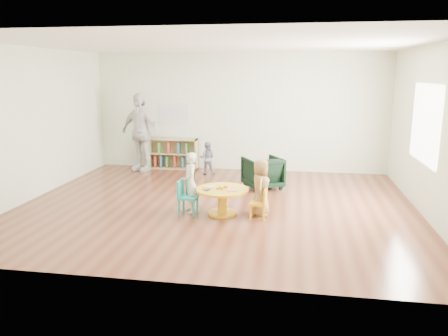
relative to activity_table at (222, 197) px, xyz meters
name	(u,v)px	position (x,y,z in m)	size (l,w,h in m)	color
room	(217,99)	(-0.17, 0.49, 1.59)	(7.10, 7.00, 2.80)	#5C2C1D
activity_table	(222,197)	(0.00, 0.00, 0.00)	(0.88, 0.88, 0.49)	#EBAF13
kid_chair_left	(186,196)	(-0.61, -0.07, 0.01)	(0.33, 0.33, 0.58)	teal
kid_chair_right	(260,203)	(0.65, -0.12, -0.04)	(0.29, 0.29, 0.50)	#EBAF13
bookshelf	(173,154)	(-1.80, 3.34, 0.06)	(1.20, 0.30, 0.75)	tan
alphabet_poster	(174,113)	(-1.78, 3.47, 1.04)	(0.74, 0.01, 0.54)	white
armchair	(263,173)	(0.54, 1.81, 0.02)	(0.70, 0.72, 0.65)	black
child_left	(190,183)	(-0.56, 0.04, 0.21)	(0.37, 0.25, 1.03)	silver
child_right	(261,188)	(0.64, 0.06, 0.17)	(0.46, 0.30, 0.95)	yellow
toddler	(207,158)	(-0.84, 2.84, 0.08)	(0.37, 0.29, 0.76)	#18173B
adult_caretaker	(140,132)	(-2.49, 2.97, 0.63)	(1.09, 0.46, 1.87)	silver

